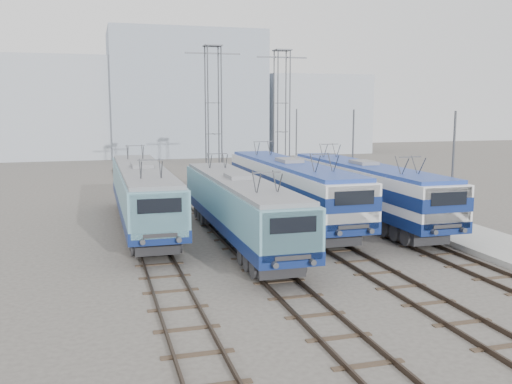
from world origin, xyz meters
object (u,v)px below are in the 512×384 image
object	(u,v)px
locomotive_center_right	(290,185)
catenary_tower_west	(213,114)
locomotive_center_left	(239,204)
mast_mid	(353,158)
mast_rear	(296,147)
locomotive_far_right	(365,186)
catenary_tower_east	(282,113)
locomotive_far_left	(143,192)
mast_front	(452,178)

from	to	relation	value
locomotive_center_right	catenary_tower_west	world-z (taller)	catenary_tower_west
locomotive_center_left	catenary_tower_west	bearing A→B (deg)	82.57
locomotive_center_left	mast_mid	xyz separation A→B (m)	(10.85, 9.25, 1.35)
mast_rear	locomotive_far_right	bearing A→B (deg)	-95.98
locomotive_center_right	mast_mid	size ratio (longest dim) A/B	2.66
locomotive_far_right	mast_rear	size ratio (longest dim) A/B	2.56
locomotive_center_left	catenary_tower_east	size ratio (longest dim) A/B	1.43
locomotive_far_right	locomotive_center_right	bearing A→B (deg)	164.62
locomotive_far_right	mast_rear	xyz separation A→B (m)	(1.85, 17.66, 1.21)
catenary_tower_west	locomotive_center_right	bearing A→B (deg)	-79.73
catenary_tower_east	locomotive_far_right	bearing A→B (deg)	-89.09
catenary_tower_west	mast_rear	distance (m)	9.99
locomotive_center_right	catenary_tower_west	xyz separation A→B (m)	(-2.25, 12.42, 4.27)
catenary_tower_west	mast_mid	distance (m)	12.16
catenary_tower_west	mast_rear	bearing A→B (deg)	24.94
catenary_tower_west	catenary_tower_east	size ratio (longest dim) A/B	1.00
locomotive_center_left	catenary_tower_west	size ratio (longest dim) A/B	1.43
locomotive_far_left	catenary_tower_east	xyz separation A→B (m)	(13.25, 13.89, 4.40)
locomotive_center_left	locomotive_center_right	bearing A→B (deg)	47.01
locomotive_center_right	mast_mid	xyz separation A→B (m)	(6.35, 4.42, 1.13)
locomotive_far_left	locomotive_center_right	distance (m)	9.02
catenary_tower_east	mast_front	size ratio (longest dim) A/B	1.71
catenary_tower_west	mast_mid	world-z (taller)	catenary_tower_west
locomotive_far_right	catenary_tower_west	bearing A→B (deg)	116.30
catenary_tower_west	mast_front	distance (m)	22.00
locomotive_center_left	catenary_tower_west	xyz separation A→B (m)	(2.25, 17.25, 4.49)
locomotive_far_left	locomotive_center_right	world-z (taller)	locomotive_center_right
locomotive_center_right	mast_rear	distance (m)	17.64
locomotive_center_left	locomotive_center_right	distance (m)	6.60
locomotive_center_left	mast_front	world-z (taller)	mast_front
locomotive_far_right	mast_rear	distance (m)	17.80
catenary_tower_east	mast_mid	xyz separation A→B (m)	(2.10, -10.00, -3.14)
locomotive_far_right	mast_mid	size ratio (longest dim) A/B	2.56
locomotive_far_left	catenary_tower_east	distance (m)	19.70
locomotive_center_left	locomotive_far_right	distance (m)	9.69
catenary_tower_east	mast_rear	distance (m)	4.28
mast_front	mast_rear	size ratio (longest dim) A/B	1.00
locomotive_center_left	mast_mid	size ratio (longest dim) A/B	2.45
catenary_tower_west	locomotive_far_right	bearing A→B (deg)	-63.70
locomotive_far_right	mast_front	world-z (taller)	mast_front
catenary_tower_west	mast_rear	size ratio (longest dim) A/B	1.71
locomotive_center_right	locomotive_far_right	size ratio (longest dim) A/B	1.04
catenary_tower_west	mast_mid	size ratio (longest dim) A/B	1.71
catenary_tower_west	locomotive_center_left	bearing A→B (deg)	-97.43
catenary_tower_east	locomotive_center_right	bearing A→B (deg)	-106.42
catenary_tower_east	mast_front	distance (m)	22.32
locomotive_far_right	mast_front	size ratio (longest dim) A/B	2.56
locomotive_center_left	catenary_tower_east	distance (m)	21.62
locomotive_center_right	catenary_tower_east	world-z (taller)	catenary_tower_east
catenary_tower_east	catenary_tower_west	bearing A→B (deg)	-162.90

